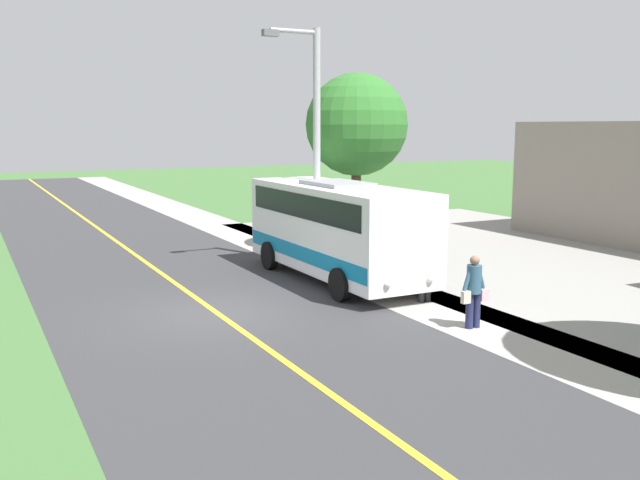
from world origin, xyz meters
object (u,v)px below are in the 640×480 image
pedestrian_with_bags (474,289)px  tree_curbside (357,125)px  pedestrian_waiting (425,266)px  street_light_pole (313,137)px  shuttle_bus_front (337,226)px

pedestrian_with_bags → tree_curbside: size_ratio=0.26×
pedestrian_waiting → street_light_pole: (0.37, -5.78, 3.26)m
pedestrian_with_bags → pedestrian_waiting: pedestrian_waiting is taller
pedestrian_waiting → street_light_pole: 6.64m
shuttle_bus_front → pedestrian_waiting: shuttle_bus_front is taller
pedestrian_with_bags → tree_curbside: bearing=-104.8°
street_light_pole → shuttle_bus_front: bearing=80.5°
pedestrian_waiting → tree_curbside: size_ratio=0.28×
pedestrian_waiting → street_light_pole: street_light_pole is taller
pedestrian_waiting → tree_curbside: tree_curbside is taller
shuttle_bus_front → tree_curbside: size_ratio=1.20×
tree_curbside → shuttle_bus_front: bearing=53.1°
pedestrian_waiting → street_light_pole: size_ratio=0.24×
street_light_pole → tree_curbside: street_light_pole is taller
shuttle_bus_front → pedestrian_waiting: bearing=102.4°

